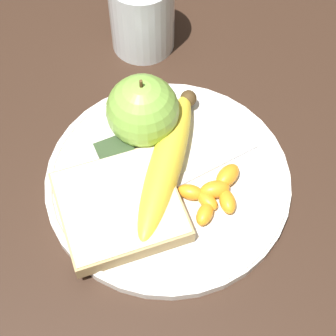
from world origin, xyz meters
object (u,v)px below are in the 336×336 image
at_px(plate, 168,180).
at_px(banana, 170,161).
at_px(juice_glass, 142,16).
at_px(apple, 146,109).
at_px(jam_packet, 116,154).
at_px(bread_slice, 120,207).
at_px(fork, 183,179).

height_order(plate, banana, banana).
distance_m(juice_glass, apple, 0.15).
xyz_separation_m(juice_glass, banana, (-0.05, -0.20, -0.02)).
distance_m(apple, jam_packet, 0.06).
relative_size(bread_slice, fork, 0.82).
relative_size(juice_glass, fork, 0.61).
xyz_separation_m(banana, bread_slice, (-0.07, -0.03, -0.01)).
height_order(juice_glass, bread_slice, juice_glass).
bearing_deg(apple, bread_slice, -128.55).
bearing_deg(plate, banana, 52.14).
bearing_deg(fork, juice_glass, -107.86).
bearing_deg(bread_slice, banana, 20.29).
xyz_separation_m(juice_glass, fork, (-0.05, -0.22, -0.03)).
xyz_separation_m(plate, juice_glass, (0.06, 0.21, 0.04)).
distance_m(plate, jam_packet, 0.06).
distance_m(juice_glass, bread_slice, 0.26).
height_order(banana, bread_slice, banana).
bearing_deg(juice_glass, bread_slice, -118.39).
height_order(bread_slice, fork, bread_slice).
bearing_deg(jam_packet, juice_glass, 57.96).
height_order(apple, banana, apple).
distance_m(bread_slice, fork, 0.08).
xyz_separation_m(juice_glass, apple, (-0.06, -0.14, 0.01)).
bearing_deg(jam_packet, plate, -47.00).
distance_m(banana, bread_slice, 0.07).
xyz_separation_m(plate, apple, (0.00, 0.07, 0.04)).
height_order(fork, jam_packet, jam_packet).
bearing_deg(plate, jam_packet, 133.00).
bearing_deg(fork, plate, -42.48).
bearing_deg(juice_glass, banana, -104.82).
xyz_separation_m(juice_glass, bread_slice, (-0.12, -0.23, -0.02)).
xyz_separation_m(banana, fork, (0.01, -0.02, -0.02)).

